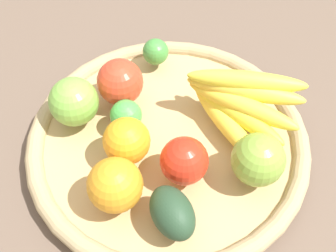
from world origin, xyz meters
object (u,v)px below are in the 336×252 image
at_px(apple_2, 74,102).
at_px(lime_1, 126,115).
at_px(orange_1, 127,141).
at_px(apple_3, 120,82).
at_px(orange_0, 115,185).
at_px(apple_0, 184,161).
at_px(avocado, 172,213).
at_px(banana_bunch, 239,102).
at_px(lime_0, 156,52).
at_px(apple_1, 258,160).

distance_m(apple_2, lime_1, 0.08).
bearing_deg(orange_1, apple_2, 38.73).
relative_size(apple_3, orange_0, 0.99).
bearing_deg(apple_3, orange_1, 177.08).
bearing_deg(orange_0, lime_1, -14.03).
bearing_deg(apple_0, lime_1, 33.05).
bearing_deg(apple_0, orange_0, 101.99).
bearing_deg(apple_3, avocado, -171.13).
height_order(banana_bunch, orange_1, banana_bunch).
xyz_separation_m(orange_1, avocado, (-0.12, -0.04, -0.01)).
bearing_deg(lime_0, lime_1, 152.09).
bearing_deg(apple_1, apple_0, 78.32).
xyz_separation_m(apple_3, lime_0, (0.07, -0.07, -0.01)).
height_order(orange_1, lime_1, orange_1).
height_order(apple_3, orange_0, same).
height_order(banana_bunch, avocado, banana_bunch).
distance_m(apple_0, avocado, 0.08).
height_order(apple_0, lime_0, apple_0).
xyz_separation_m(avocado, lime_1, (0.18, 0.04, -0.00)).
distance_m(orange_0, apple_0, 0.10).
relative_size(banana_bunch, lime_1, 3.65).
distance_m(orange_0, orange_1, 0.08).
xyz_separation_m(apple_1, lime_0, (0.26, 0.10, -0.02)).
height_order(apple_1, lime_0, apple_1).
height_order(banana_bunch, apple_0, banana_bunch).
xyz_separation_m(apple_2, lime_0, (0.10, -0.15, -0.02)).
bearing_deg(apple_0, apple_2, 46.56).
bearing_deg(apple_1, apple_3, 42.34).
bearing_deg(orange_0, avocado, -126.02).
height_order(orange_0, lime_0, orange_0).
distance_m(apple_0, apple_1, 0.10).
distance_m(banana_bunch, lime_0, 0.19).
xyz_separation_m(orange_1, apple_0, (-0.05, -0.08, -0.00)).
distance_m(orange_1, apple_0, 0.09).
relative_size(banana_bunch, lime_0, 3.96).
relative_size(orange_1, apple_0, 1.01).
height_order(apple_2, lime_1, apple_2).
distance_m(apple_0, lime_1, 0.13).
distance_m(apple_2, apple_0, 0.20).
height_order(banana_bunch, orange_0, banana_bunch).
relative_size(orange_1, avocado, 0.87).
bearing_deg(banana_bunch, apple_0, 127.79).
bearing_deg(lime_0, orange_1, 157.82).
bearing_deg(apple_1, lime_1, 53.36).
xyz_separation_m(orange_0, lime_1, (0.13, -0.03, -0.01)).
xyz_separation_m(avocado, apple_1, (0.05, -0.13, 0.01)).
bearing_deg(orange_0, apple_1, -89.90).
bearing_deg(avocado, banana_bunch, -41.97).
distance_m(orange_1, lime_0, 0.21).
bearing_deg(apple_3, apple_0, -157.44).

